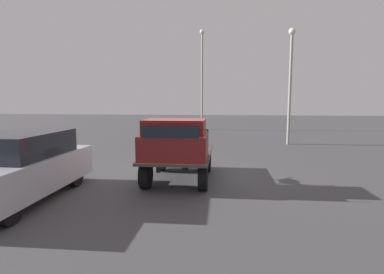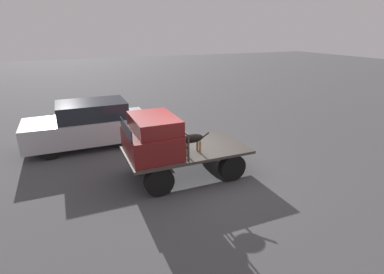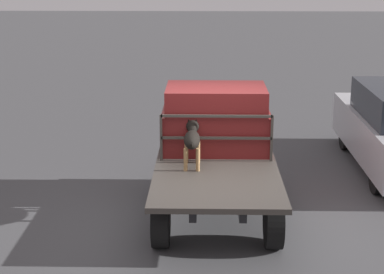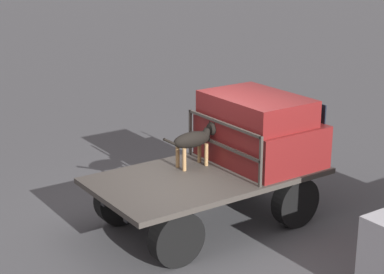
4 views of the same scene
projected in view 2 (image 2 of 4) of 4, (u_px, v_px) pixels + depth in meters
name	position (u px, v px, depth m)	size (l,w,h in m)	color
ground_plane	(186.00, 175.00, 8.98)	(80.00, 80.00, 0.00)	#474749
flatbed_truck	(186.00, 156.00, 8.78)	(3.51, 1.91, 0.84)	black
truck_cab	(152.00, 137.00, 8.15)	(1.34, 1.79, 1.08)	maroon
truck_headboard	(177.00, 133.00, 8.42)	(0.04, 1.79, 0.76)	#3D3833
dog	(189.00, 139.00, 8.20)	(1.07, 0.25, 0.69)	#9E7547
parked_sedan	(89.00, 124.00, 10.94)	(4.32, 1.82, 1.66)	black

